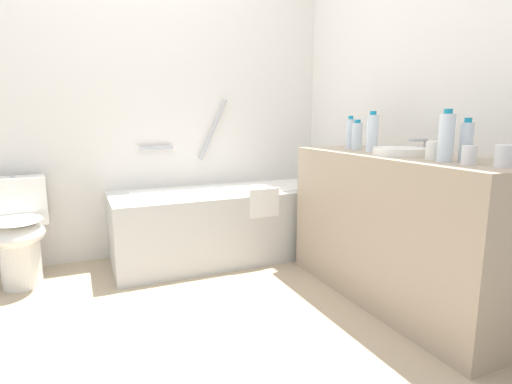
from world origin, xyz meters
name	(u,v)px	position (x,y,z in m)	size (l,w,h in m)	color
ground_plane	(160,328)	(0.00, 0.00, 0.00)	(4.20, 4.20, 0.00)	tan
wall_back_tiled	(119,85)	(0.00, 1.26, 1.27)	(3.60, 0.10, 2.54)	silver
wall_right_mirror	(424,79)	(1.65, 0.00, 1.27)	(0.10, 2.81, 2.54)	silver
bathtub	(229,220)	(0.70, 0.89, 0.28)	(1.70, 0.65, 1.18)	silver
toilet	(18,230)	(-0.69, 0.93, 0.35)	(0.38, 0.55, 0.68)	white
vanity_counter	(400,229)	(1.33, -0.21, 0.42)	(0.53, 1.43, 0.84)	tan
sink_basin	(400,151)	(1.29, -0.22, 0.86)	(0.29, 0.29, 0.04)	white
sink_faucet	(424,147)	(1.46, -0.22, 0.88)	(0.14, 0.15, 0.09)	#ADADB2
water_bottle_0	(372,133)	(1.28, 0.00, 0.95)	(0.07, 0.07, 0.24)	silver
water_bottle_1	(446,137)	(1.25, -0.55, 0.96)	(0.07, 0.07, 0.24)	silver
water_bottle_2	(357,136)	(1.31, 0.19, 0.93)	(0.07, 0.07, 0.19)	silver
water_bottle_3	(466,142)	(1.33, -0.59, 0.94)	(0.06, 0.06, 0.20)	silver
water_bottle_4	(350,133)	(1.32, 0.27, 0.94)	(0.06, 0.06, 0.21)	silver
drinking_glass_0	(433,150)	(1.27, -0.46, 0.89)	(0.07, 0.07, 0.09)	white
drinking_glass_1	(469,155)	(1.25, -0.68, 0.88)	(0.06, 0.06, 0.08)	white
drinking_glass_2	(504,156)	(1.31, -0.80, 0.89)	(0.07, 0.07, 0.09)	white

